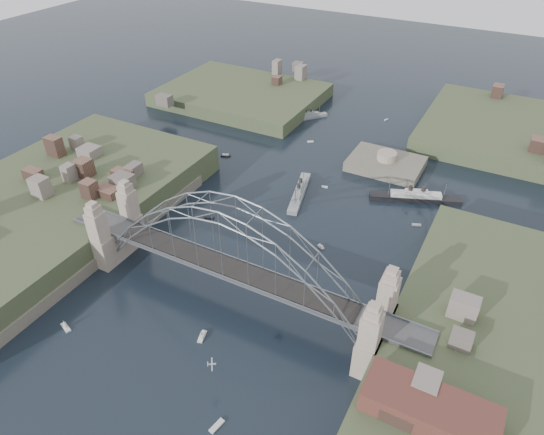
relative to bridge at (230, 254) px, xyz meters
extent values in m
plane|color=black|center=(0.00, 0.00, -12.32)|extent=(500.00, 500.00, 0.00)
cube|color=#464648|center=(0.00, 0.00, -4.32)|extent=(84.00, 6.00, 0.70)
cube|color=slate|center=(0.00, -3.00, -3.77)|extent=(84.00, 0.25, 0.50)
cube|color=slate|center=(0.00, 3.00, -3.77)|extent=(84.00, 0.25, 0.50)
cube|color=black|center=(0.00, 0.00, -3.77)|extent=(55.20, 5.20, 0.35)
cube|color=gray|center=(-31.50, -5.00, -3.47)|extent=(3.40, 3.40, 17.70)
cube|color=gray|center=(-31.50, 5.00, -3.47)|extent=(3.40, 3.40, 17.70)
cube|color=gray|center=(31.50, -5.00, -3.47)|extent=(3.40, 3.40, 17.70)
cube|color=gray|center=(31.50, 5.00, -3.47)|extent=(3.40, 3.40, 17.70)
cube|color=gray|center=(-31.50, 0.00, -8.32)|extent=(4.08, 13.80, 8.00)
cube|color=gray|center=(31.50, 0.00, -8.32)|extent=(4.08, 13.80, 8.00)
cube|color=#3D482B|center=(-58.00, 0.00, -10.32)|extent=(50.00, 90.00, 12.00)
cube|color=#605B4D|center=(-35.50, 0.00, -11.32)|extent=(6.00, 70.00, 4.00)
cube|color=#3D482B|center=(58.00, 0.00, -10.32)|extent=(50.00, 90.00, 12.00)
cube|color=#605B4D|center=(35.50, 0.00, -11.32)|extent=(6.00, 70.00, 4.00)
cube|color=#3D482B|center=(-55.00, 95.00, -11.82)|extent=(60.00, 45.00, 9.00)
cube|color=#3D482B|center=(50.00, 110.00, -11.57)|extent=(70.00, 55.00, 9.50)
cube|color=#605B4D|center=(12.00, 70.00, -12.82)|extent=(22.00, 16.00, 7.00)
cylinder|color=gray|center=(12.00, 70.00, -8.12)|extent=(6.00, 6.00, 2.40)
cube|color=#592D26|center=(44.00, -14.00, -2.32)|extent=(20.00, 8.00, 4.00)
cube|color=#91989A|center=(-4.87, 43.56, -11.86)|extent=(7.81, 20.73, 1.84)
cube|color=#91989A|center=(-4.87, 43.56, -10.48)|extent=(4.83, 11.54, 1.38)
cube|color=#91989A|center=(-4.87, 43.56, -9.45)|extent=(2.75, 5.39, 0.92)
cylinder|color=black|center=(-4.51, 42.15, -8.65)|extent=(0.99, 0.99, 1.84)
cylinder|color=black|center=(-5.23, 44.96, -8.65)|extent=(0.99, 0.99, 1.84)
cylinder|color=slate|center=(-3.33, 37.54, -8.88)|extent=(0.18, 0.18, 4.60)
cylinder|color=slate|center=(-6.41, 49.57, -8.88)|extent=(0.18, 0.18, 4.60)
cube|color=#91989A|center=(-24.34, 92.01, -11.95)|extent=(10.87, 12.83, 1.48)
cube|color=#91989A|center=(-24.34, 92.01, -10.84)|extent=(6.30, 7.31, 1.11)
cube|color=#91989A|center=(-24.34, 92.01, -10.01)|extent=(3.19, 3.59, 0.74)
cylinder|color=black|center=(-24.99, 91.20, -9.36)|extent=(0.73, 0.73, 1.48)
cylinder|color=black|center=(-23.69, 92.82, -9.36)|extent=(0.73, 0.73, 1.48)
cylinder|color=slate|center=(-27.13, 88.54, -9.55)|extent=(0.15, 0.15, 3.70)
cylinder|color=slate|center=(-21.56, 95.47, -9.55)|extent=(0.15, 0.15, 3.70)
cube|color=black|center=(24.90, 56.46, -11.87)|extent=(24.61, 12.44, 1.83)
cube|color=silver|center=(24.90, 56.46, -10.50)|extent=(13.79, 7.48, 1.37)
cube|color=silver|center=(24.90, 56.46, -9.47)|extent=(6.53, 4.07, 0.91)
cylinder|color=black|center=(23.27, 55.82, -8.67)|extent=(1.23, 1.23, 1.83)
cylinder|color=black|center=(26.54, 57.11, -8.67)|extent=(1.23, 1.23, 1.83)
cylinder|color=slate|center=(17.90, 53.69, -8.90)|extent=(0.18, 0.18, 4.57)
cylinder|color=slate|center=(31.91, 59.24, -8.90)|extent=(0.18, 0.18, 4.57)
cube|color=#B2B4B9|center=(8.57, -20.15, -6.70)|extent=(1.33, 1.03, 0.25)
cube|color=#B2B4B9|center=(8.57, -20.15, -6.66)|extent=(1.82, 2.49, 0.05)
cube|color=#B2B4B9|center=(7.98, -20.56, -6.57)|extent=(0.62, 0.82, 0.31)
cube|color=silver|center=(-21.14, 22.04, -12.17)|extent=(2.81, 1.74, 0.45)
cube|color=silver|center=(9.99, 24.77, -12.17)|extent=(2.01, 1.40, 0.45)
cube|color=silver|center=(9.99, 24.77, -11.77)|extent=(1.27, 0.98, 0.40)
cylinder|color=black|center=(9.99, 24.77, -11.32)|extent=(0.16, 0.16, 0.70)
cube|color=silver|center=(0.44, -12.22, -12.17)|extent=(1.75, 3.22, 0.45)
cube|color=silver|center=(0.44, -12.22, -11.77)|extent=(1.29, 1.99, 0.40)
cylinder|color=black|center=(0.44, -12.22, -11.32)|extent=(0.16, 0.16, 0.70)
cube|color=silver|center=(28.37, 44.94, -12.17)|extent=(2.47, 1.56, 0.45)
cube|color=silver|center=(-35.79, 52.98, -12.17)|extent=(3.32, 2.28, 0.45)
cube|color=silver|center=(-35.79, 52.98, -11.77)|extent=(2.10, 1.61, 0.40)
cylinder|color=black|center=(-35.79, 52.98, -11.32)|extent=(0.16, 0.16, 0.70)
cube|color=silver|center=(-0.12, 50.73, -12.17)|extent=(1.87, 1.03, 0.45)
cube|color=silver|center=(13.57, -26.82, -12.17)|extent=(1.48, 3.06, 0.45)
cube|color=silver|center=(-15.75, 75.06, -12.17)|extent=(2.11, 1.72, 0.45)
cube|color=silver|center=(30.36, 18.62, -12.17)|extent=(2.30, 2.02, 0.45)
cube|color=silver|center=(-25.29, -23.38, -12.17)|extent=(3.18, 1.95, 0.45)
cylinder|color=slate|center=(-25.29, -23.38, -11.12)|extent=(0.08, 0.08, 2.20)
cone|color=silver|center=(-25.29, -23.38, -11.12)|extent=(1.50, 1.36, 1.92)
cube|color=silver|center=(1.64, 104.39, -12.17)|extent=(1.14, 1.72, 0.45)
cube|color=silver|center=(-37.73, 33.37, -12.17)|extent=(1.67, 3.02, 0.45)
cube|color=silver|center=(-37.73, 33.37, -11.77)|extent=(1.23, 1.87, 0.40)
cylinder|color=black|center=(-37.73, 33.37, -11.32)|extent=(0.16, 0.16, 0.70)
camera|label=1|loc=(43.16, -62.48, 63.62)|focal=32.13mm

